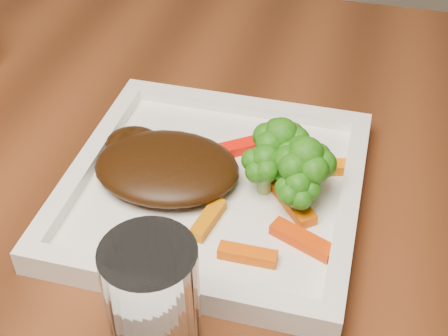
# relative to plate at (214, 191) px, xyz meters

# --- Properties ---
(plate) EXTENTS (0.27, 0.27, 0.01)m
(plate) POSITION_rel_plate_xyz_m (0.00, 0.00, 0.00)
(plate) COLOR white
(plate) RESTS_ON dining_table
(steak) EXTENTS (0.14, 0.11, 0.03)m
(steak) POSITION_rel_plate_xyz_m (-0.05, -0.00, 0.02)
(steak) COLOR #361C08
(steak) RESTS_ON plate
(broccoli_0) EXTENTS (0.07, 0.07, 0.07)m
(broccoli_0) POSITION_rel_plate_xyz_m (0.06, 0.03, 0.04)
(broccoli_0) COLOR #225E0F
(broccoli_0) RESTS_ON plate
(broccoli_1) EXTENTS (0.07, 0.07, 0.06)m
(broccoli_1) POSITION_rel_plate_xyz_m (0.08, 0.01, 0.04)
(broccoli_1) COLOR #176310
(broccoli_1) RESTS_ON plate
(broccoli_2) EXTENTS (0.04, 0.04, 0.06)m
(broccoli_2) POSITION_rel_plate_xyz_m (0.08, -0.02, 0.04)
(broccoli_2) COLOR #3D7513
(broccoli_2) RESTS_ON plate
(broccoli_3) EXTENTS (0.05, 0.05, 0.06)m
(broccoli_3) POSITION_rel_plate_xyz_m (0.05, 0.01, 0.04)
(broccoli_3) COLOR #327012
(broccoli_3) RESTS_ON plate
(carrot_0) EXTENTS (0.05, 0.01, 0.01)m
(carrot_0) POSITION_rel_plate_xyz_m (0.05, -0.08, 0.01)
(carrot_0) COLOR #DE5103
(carrot_0) RESTS_ON plate
(carrot_1) EXTENTS (0.06, 0.04, 0.01)m
(carrot_1) POSITION_rel_plate_xyz_m (0.09, -0.05, 0.01)
(carrot_1) COLOR #D83903
(carrot_1) RESTS_ON plate
(carrot_2) EXTENTS (0.02, 0.05, 0.01)m
(carrot_2) POSITION_rel_plate_xyz_m (0.01, -0.05, 0.01)
(carrot_2) COLOR #C86B03
(carrot_2) RESTS_ON plate
(carrot_3) EXTENTS (0.06, 0.03, 0.01)m
(carrot_3) POSITION_rel_plate_xyz_m (0.10, 0.05, 0.01)
(carrot_3) COLOR orange
(carrot_3) RESTS_ON plate
(carrot_4) EXTENTS (0.06, 0.05, 0.01)m
(carrot_4) POSITION_rel_plate_xyz_m (0.01, 0.06, 0.01)
(carrot_4) COLOR #FF1204
(carrot_4) RESTS_ON plate
(carrot_5) EXTENTS (0.05, 0.06, 0.01)m
(carrot_5) POSITION_rel_plate_xyz_m (0.08, -0.01, 0.01)
(carrot_5) COLOR #D35603
(carrot_5) RESTS_ON plate
(drinking_glass) EXTENTS (0.07, 0.07, 0.12)m
(drinking_glass) POSITION_rel_plate_xyz_m (0.01, -0.18, 0.05)
(drinking_glass) COLOR white
(drinking_glass) RESTS_ON dining_table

